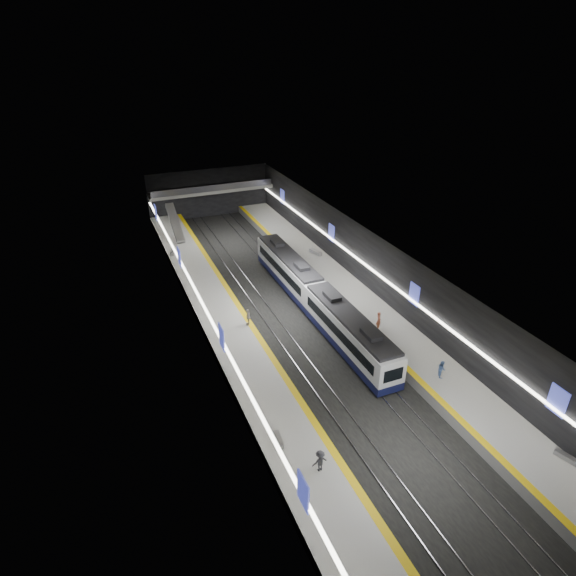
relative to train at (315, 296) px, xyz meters
name	(u,v)px	position (x,y,z in m)	size (l,w,h in m)	color
ground	(291,314)	(-2.50, 0.83, -2.20)	(70.00, 70.00, 0.00)	black
ceiling	(292,248)	(-2.50, 0.83, 5.80)	(20.00, 70.00, 0.04)	beige
wall_left	(199,300)	(-12.50, 0.83, 1.80)	(0.04, 70.00, 8.00)	black
wall_right	(372,267)	(7.50, 0.83, 1.80)	(0.04, 70.00, 8.00)	black
wall_back	(209,193)	(-2.50, 35.83, 1.80)	(20.00, 0.04, 8.00)	black
platform_left	(226,325)	(-10.00, 0.83, -1.70)	(5.00, 70.00, 1.00)	slate
tile_surface_left	(225,320)	(-10.00, 0.83, -1.19)	(5.00, 70.00, 0.02)	#AEAEA9
tactile_strip_left	(245,316)	(-7.80, 0.83, -1.18)	(0.60, 70.00, 0.02)	yellow
platform_right	(351,298)	(5.00, 0.83, -1.70)	(5.00, 70.00, 1.00)	slate
tile_surface_right	(351,294)	(5.00, 0.83, -1.19)	(5.00, 70.00, 0.02)	#AEAEA9
tactile_strip_right	(334,297)	(2.80, 0.83, -1.18)	(0.60, 70.00, 0.02)	yellow
rails	(291,314)	(-2.50, 0.83, -2.14)	(6.52, 70.00, 0.12)	gray
train	(315,296)	(0.00, 0.00, 0.00)	(2.69, 30.05, 3.60)	#10143E
ad_posters	(288,274)	(-2.50, 1.83, 2.30)	(19.94, 53.50, 2.20)	#464FD2
cove_light_left	(201,301)	(-12.30, 0.83, 1.60)	(0.25, 68.60, 0.12)	white
cove_light_right	(370,269)	(7.30, 0.83, 1.60)	(0.25, 68.60, 0.12)	white
mezzanine_bridge	(212,190)	(-2.50, 33.76, 2.84)	(20.00, 3.00, 1.50)	gray
escalator	(175,223)	(-10.00, 26.83, 0.70)	(1.20, 8.00, 0.60)	#99999E
bench_left_near	(278,440)	(-11.11, -16.95, -1.00)	(0.45, 1.63, 0.40)	#99999E
bench_left_far	(173,252)	(-11.67, 20.31, -0.98)	(0.49, 1.77, 0.43)	#99999E
bench_right_near	(566,457)	(7.00, -26.29, -1.00)	(0.44, 1.60, 0.39)	#99999E
bench_right_far	(315,252)	(6.10, 12.69, -0.95)	(0.56, 2.02, 0.49)	#99999E
passenger_right_a	(379,321)	(3.83, -6.73, -0.22)	(0.71, 0.47, 1.96)	#BA5F45
passenger_right_b	(442,369)	(4.79, -15.34, -0.39)	(0.78, 0.61, 1.61)	#5272B1
passenger_left_a	(248,317)	(-8.00, -0.81, -0.31)	(1.03, 0.43, 1.77)	beige
passenger_left_b	(320,461)	(-9.44, -20.43, -0.34)	(1.10, 0.63, 1.71)	#38393F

